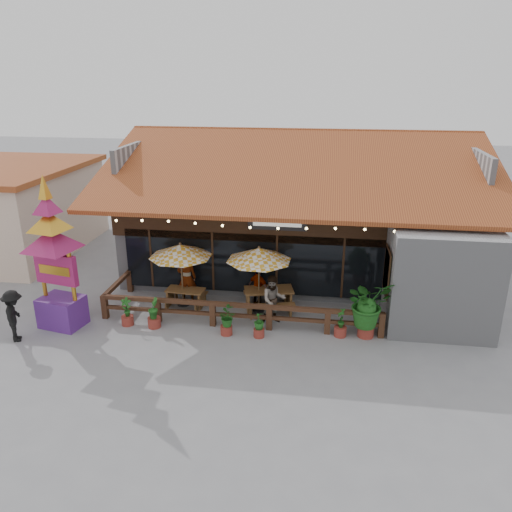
% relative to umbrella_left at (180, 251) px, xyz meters
% --- Properties ---
extents(ground, '(100.00, 100.00, 0.00)m').
position_rel_umbrella_left_xyz_m(ground, '(4.00, -0.95, -2.22)').
color(ground, gray).
rests_on(ground, ground).
extents(restaurant_building, '(15.50, 14.73, 6.09)m').
position_rel_umbrella_left_xyz_m(restaurant_building, '(4.26, 5.66, -0.01)').
color(restaurant_building, '#A3A4A8').
rests_on(restaurant_building, ground).
extents(patio_railing, '(10.00, 2.60, 0.92)m').
position_rel_umbrella_left_xyz_m(patio_railing, '(1.75, -1.22, -1.60)').
color(patio_railing, '#4E2A1B').
rests_on(patio_railing, ground).
extents(umbrella_left, '(3.10, 3.10, 2.54)m').
position_rel_umbrella_left_xyz_m(umbrella_left, '(0.00, 0.00, 0.00)').
color(umbrella_left, brown).
rests_on(umbrella_left, ground).
extents(umbrella_right, '(3.10, 3.10, 2.57)m').
position_rel_umbrella_left_xyz_m(umbrella_right, '(2.94, -0.07, 0.03)').
color(umbrella_right, brown).
rests_on(umbrella_right, ground).
extents(picnic_table_left, '(1.53, 1.35, 0.69)m').
position_rel_umbrella_left_xyz_m(picnic_table_left, '(0.12, -0.06, -1.75)').
color(picnic_table_left, brown).
rests_on(picnic_table_left, ground).
extents(picnic_table_right, '(2.11, 1.93, 0.86)m').
position_rel_umbrella_left_xyz_m(picnic_table_right, '(3.30, 0.03, -1.63)').
color(picnic_table_right, brown).
rests_on(picnic_table_right, ground).
extents(thai_sign_tower, '(2.51, 2.51, 5.78)m').
position_rel_umbrella_left_xyz_m(thai_sign_tower, '(-3.73, -2.19, 0.84)').
color(thai_sign_tower, '#572380').
rests_on(thai_sign_tower, ground).
extents(tropical_plant, '(1.91, 1.81, 2.06)m').
position_rel_umbrella_left_xyz_m(tropical_plant, '(6.80, -1.46, -1.04)').
color(tropical_plant, maroon).
rests_on(tropical_plant, ground).
extents(diner_a, '(0.79, 0.59, 1.96)m').
position_rel_umbrella_left_xyz_m(diner_a, '(0.08, 0.37, -1.24)').
color(diner_a, '#341F10').
rests_on(diner_a, ground).
extents(diner_b, '(1.03, 0.90, 1.79)m').
position_rel_umbrella_left_xyz_m(diner_b, '(3.58, -0.92, -1.32)').
color(diner_b, '#341F10').
rests_on(diner_b, ground).
extents(diner_c, '(0.98, 0.82, 1.57)m').
position_rel_umbrella_left_xyz_m(diner_c, '(2.87, 0.32, -1.43)').
color(diner_c, '#341F10').
rests_on(diner_c, ground).
extents(pedestrian, '(1.11, 1.33, 1.79)m').
position_rel_umbrella_left_xyz_m(pedestrian, '(-4.73, -3.39, -1.32)').
color(pedestrian, black).
rests_on(pedestrian, ground).
extents(planter_a, '(0.42, 0.42, 1.04)m').
position_rel_umbrella_left_xyz_m(planter_a, '(-1.51, -1.83, -1.78)').
color(planter_a, maroon).
rests_on(planter_a, ground).
extents(planter_b, '(0.45, 0.45, 1.11)m').
position_rel_umbrella_left_xyz_m(planter_b, '(-0.51, -1.86, -1.71)').
color(planter_b, maroon).
rests_on(planter_b, ground).
extents(planter_c, '(0.79, 0.80, 0.99)m').
position_rel_umbrella_left_xyz_m(planter_c, '(2.10, -2.01, -1.66)').
color(planter_c, maroon).
rests_on(planter_c, ground).
extents(planter_d, '(0.48, 0.48, 0.91)m').
position_rel_umbrella_left_xyz_m(planter_d, '(3.22, -2.02, -1.78)').
color(planter_d, maroon).
rests_on(planter_d, ground).
extents(planter_e, '(0.42, 0.42, 1.03)m').
position_rel_umbrella_left_xyz_m(planter_e, '(5.94, -1.57, -1.78)').
color(planter_e, maroon).
rests_on(planter_e, ground).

